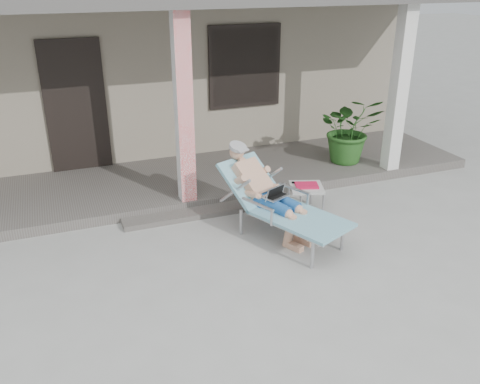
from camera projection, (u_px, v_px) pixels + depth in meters
name	position (u px, v px, depth m)	size (l,w,h in m)	color
ground	(240.00, 286.00, 5.61)	(60.00, 60.00, 0.00)	#9E9E99
house	(128.00, 51.00, 10.50)	(10.40, 5.40, 3.30)	gray
porch_deck	(174.00, 182.00, 8.15)	(10.00, 2.00, 0.15)	#605B56
porch_overhang	(164.00, 2.00, 7.01)	(10.00, 2.30, 2.85)	silver
porch_step	(194.00, 214.00, 7.18)	(2.00, 0.30, 0.07)	#605B56
lounger	(274.00, 182.00, 6.42)	(1.35, 1.90, 1.20)	#B7B7BC
side_table	(306.00, 189.00, 7.22)	(0.58, 0.58, 0.41)	#B7B8B2
potted_palm	(350.00, 129.00, 8.59)	(1.04, 0.90, 1.15)	#26591E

